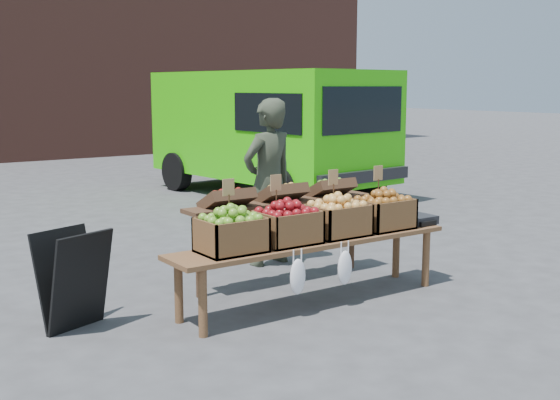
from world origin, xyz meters
TOP-DOWN VIEW (x-y plane):
  - ground at (0.00, 0.00)m, footprint 80.00×80.00m
  - delivery_van at (3.10, 5.05)m, footprint 2.62×4.93m
  - vendor at (0.40, 1.04)m, footprint 0.69×0.50m
  - chalkboard_sign at (-1.98, 0.23)m, footprint 0.59×0.45m
  - back_table at (0.12, 0.40)m, footprint 2.10×0.44m
  - display_bench at (-0.05, -0.32)m, footprint 2.70×0.56m
  - crate_golden_apples at (-0.87, -0.32)m, footprint 0.50×0.40m
  - crate_russet_pears at (-0.32, -0.32)m, footprint 0.50×0.40m
  - crate_red_apples at (0.23, -0.32)m, footprint 0.50×0.40m
  - crate_green_apples at (0.78, -0.32)m, footprint 0.50×0.40m
  - weighing_scale at (1.20, -0.32)m, footprint 0.34×0.30m

SIDE VIEW (x-z plane):
  - ground at x=0.00m, z-range 0.00..0.00m
  - display_bench at x=-0.05m, z-range 0.00..0.57m
  - chalkboard_sign at x=-1.98m, z-range 0.00..0.79m
  - back_table at x=0.12m, z-range 0.00..1.04m
  - weighing_scale at x=1.20m, z-range 0.57..0.65m
  - crate_golden_apples at x=-0.87m, z-range 0.57..0.85m
  - crate_russet_pears at x=-0.32m, z-range 0.57..0.85m
  - crate_red_apples at x=0.23m, z-range 0.57..0.85m
  - crate_green_apples at x=0.78m, z-range 0.57..0.85m
  - vendor at x=0.40m, z-range 0.00..1.76m
  - delivery_van at x=3.10m, z-range 0.00..2.13m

